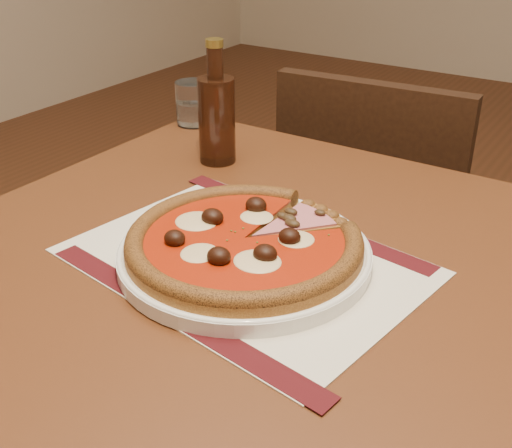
{
  "coord_description": "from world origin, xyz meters",
  "views": [
    {
      "loc": [
        0.52,
        -1.43,
        1.16
      ],
      "look_at": [
        0.13,
        -0.83,
        0.78
      ],
      "focal_mm": 45.0,
      "sensor_mm": 36.0,
      "label": 1
    }
  ],
  "objects": [
    {
      "name": "pizza",
      "position": [
        0.14,
        -0.87,
        0.78
      ],
      "size": [
        0.29,
        0.29,
        0.04
      ],
      "color": "#AE772A",
      "rests_on": "plate"
    },
    {
      "name": "bottle",
      "position": [
        -0.08,
        -0.62,
        0.83
      ],
      "size": [
        0.06,
        0.06,
        0.2
      ],
      "color": "#371A0D",
      "rests_on": "table"
    },
    {
      "name": "ham_slice",
      "position": [
        0.19,
        -0.8,
        0.78
      ],
      "size": [
        0.09,
        0.13,
        0.02
      ],
      "rotation": [
        0.0,
        0.0,
        1.19
      ],
      "color": "#AE772A",
      "rests_on": "plate"
    },
    {
      "name": "placemat",
      "position": [
        0.14,
        -0.87,
        0.75
      ],
      "size": [
        0.46,
        0.36,
        0.0
      ],
      "primitive_type": "cube",
      "rotation": [
        0.0,
        0.0,
        -0.15
      ],
      "color": "silver",
      "rests_on": "table"
    },
    {
      "name": "water_glass",
      "position": [
        -0.23,
        -0.5,
        0.79
      ],
      "size": [
        0.07,
        0.07,
        0.08
      ],
      "primitive_type": "cylinder",
      "rotation": [
        0.0,
        0.0,
        -0.01
      ],
      "color": "white",
      "rests_on": "table"
    },
    {
      "name": "table",
      "position": [
        0.13,
        -0.85,
        0.65
      ],
      "size": [
        0.81,
        0.81,
        0.75
      ],
      "rotation": [
        0.0,
        0.0,
        -0.01
      ],
      "color": "#5F3016",
      "rests_on": "ground"
    },
    {
      "name": "chair_far",
      "position": [
        0.06,
        -0.22,
        0.48
      ],
      "size": [
        0.42,
        0.42,
        0.83
      ],
      "rotation": [
        0.0,
        0.0,
        3.21
      ],
      "color": "black",
      "rests_on": "ground"
    },
    {
      "name": "plate",
      "position": [
        0.14,
        -0.87,
        0.76
      ],
      "size": [
        0.31,
        0.31,
        0.02
      ],
      "primitive_type": "cylinder",
      "color": "white",
      "rests_on": "placemat"
    }
  ]
}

